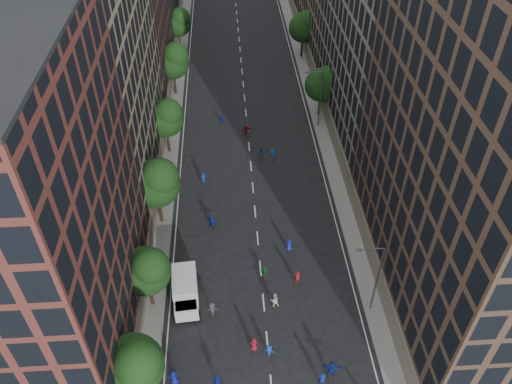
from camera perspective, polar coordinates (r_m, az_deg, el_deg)
ground at (r=70.93m, az=-0.78°, el=4.98°), size 240.00×240.00×0.00m
sidewalk_left at (r=77.57m, az=-10.06°, el=7.88°), size 4.00×105.00×0.15m
sidewalk_right at (r=78.42m, az=7.80°, el=8.55°), size 4.00×105.00×0.15m
bldg_left_a at (r=42.19m, az=-25.34°, el=-3.29°), size 14.00×22.00×30.00m
bldg_left_b at (r=60.04m, az=-19.68°, el=14.32°), size 14.00×26.00×34.00m
bldg_left_c at (r=81.81m, az=-15.90°, el=19.80°), size 14.00×20.00×28.00m
bldg_right_a at (r=45.61m, az=25.61°, el=5.16°), size 14.00×30.00×36.00m
bldg_right_b at (r=69.73m, az=15.56°, el=18.41°), size 14.00×28.00×33.00m
tree_left_0 at (r=42.44m, az=-13.79°, el=-18.67°), size 5.20×5.20×8.83m
tree_left_1 at (r=48.49m, az=-12.35°, el=-8.67°), size 4.80×4.80×8.21m
tree_left_2 at (r=56.39m, az=-11.25°, el=1.19°), size 5.60×5.60×9.45m
tree_left_3 at (r=67.98m, az=-10.23°, el=8.43°), size 5.00×5.00×8.58m
tree_left_4 at (r=81.73m, az=-9.44°, el=14.66°), size 5.40×5.40×9.08m
tree_left_5 at (r=96.47m, az=-8.83°, el=18.68°), size 4.80×4.80×8.33m
tree_right_a at (r=75.79m, az=7.67°, el=12.22°), size 5.00×5.00×8.39m
tree_right_b at (r=93.39m, az=5.56°, el=18.37°), size 5.20×5.20×8.83m
streetlamp_near at (r=48.71m, az=13.49°, el=-9.34°), size 2.64×0.22×9.06m
streetlamp_far at (r=73.40m, az=7.22°, el=10.82°), size 2.64×0.22×9.06m
cargo_van at (r=51.41m, az=-8.06°, el=-11.12°), size 2.99×5.67×2.93m
skater_0 at (r=47.10m, az=-9.35°, el=-20.26°), size 0.97×0.71×1.81m
skater_1 at (r=46.88m, az=7.57°, el=-20.46°), size 0.74×0.59×1.77m
skater_3 at (r=48.06m, az=1.51°, el=-17.71°), size 1.07×0.77×1.50m
skater_4 at (r=46.55m, az=-4.42°, el=-20.79°), size 1.11×0.72×1.76m
skater_5 at (r=47.42m, az=8.61°, el=-19.37°), size 1.79×0.85×1.86m
skater_6 at (r=48.28m, az=-0.24°, el=-17.04°), size 0.86×0.59×1.69m
skater_7 at (r=52.99m, az=4.72°, el=-9.70°), size 0.74×0.58×1.79m
skater_8 at (r=51.01m, az=2.13°, el=-12.27°), size 0.98×0.80×1.86m
skater_9 at (r=50.57m, az=-5.02°, el=-13.25°), size 1.18×0.74×1.75m
skater_10 at (r=53.50m, az=1.05°, el=-9.08°), size 0.89×0.38×1.52m
skater_11 at (r=58.64m, az=-5.07°, el=-3.44°), size 1.64×1.04×1.69m
skater_12 at (r=56.06m, az=3.81°, el=-6.12°), size 0.77×0.51×1.54m
skater_13 at (r=64.46m, az=-6.04°, el=1.49°), size 0.83×0.71×1.92m
skater_14 at (r=68.93m, az=0.51°, el=4.55°), size 0.79×0.64×1.52m
skater_15 at (r=68.59m, az=1.96°, el=4.30°), size 1.12×0.90×1.51m
skater_16 at (r=75.81m, az=-3.91°, el=8.22°), size 0.95×0.55×1.53m
skater_17 at (r=73.11m, az=-1.12°, el=7.06°), size 1.73×1.01×1.77m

